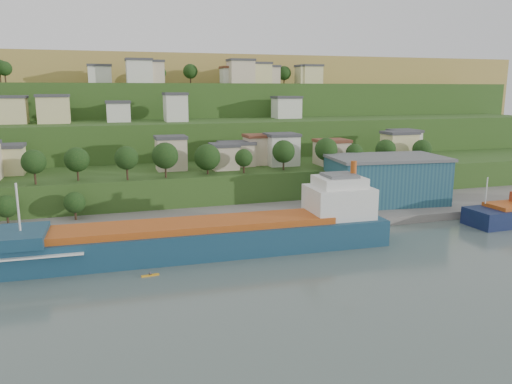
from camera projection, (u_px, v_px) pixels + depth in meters
name	position (u px, v px, depth m)	size (l,w,h in m)	color
ground	(256.00, 262.00, 96.49)	(500.00, 500.00, 0.00)	#45534F
quay	(297.00, 219.00, 128.51)	(220.00, 26.00, 4.00)	slate
hillside	(157.00, 155.00, 254.08)	(360.00, 210.94, 96.00)	#284719
cargo_ship_near	(218.00, 237.00, 101.75)	(77.13, 14.29, 19.75)	#153950
warehouse	(386.00, 179.00, 137.65)	(32.79, 22.08, 12.80)	navy
dinghy	(4.00, 246.00, 100.80)	(3.78, 1.42, 0.76)	silver
kayak_orange	(250.00, 255.00, 99.56)	(3.30, 1.88, 0.84)	orange
kayak_yellow	(150.00, 275.00, 89.14)	(3.21, 0.87, 0.79)	orange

